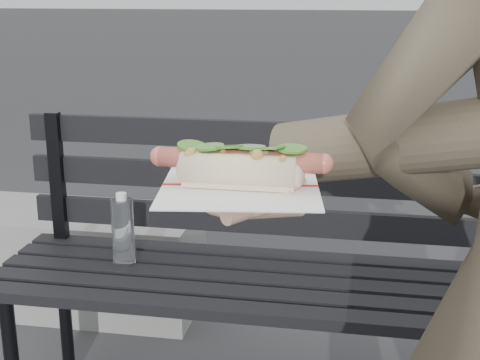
% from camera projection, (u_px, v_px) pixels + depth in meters
% --- Properties ---
extents(park_bench, '(1.50, 0.44, 0.88)m').
position_uv_depth(park_bench, '(263.00, 253.00, 1.87)').
color(park_bench, black).
rests_on(park_bench, ground).
extents(concrete_block, '(1.20, 0.40, 0.40)m').
position_uv_depth(concrete_block, '(49.00, 257.00, 2.68)').
color(concrete_block, slate).
rests_on(concrete_block, ground).
extents(held_hotdog, '(0.64, 0.32, 0.20)m').
position_uv_depth(held_hotdog, '(407.00, 147.00, 0.84)').
color(held_hotdog, '#433D2C').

